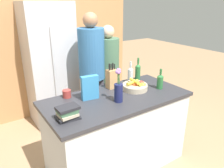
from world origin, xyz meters
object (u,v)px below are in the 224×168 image
object	(u,v)px
coffee_mug	(67,94)
flower_vase	(118,91)
refrigerator	(50,65)
person_at_sink	(92,68)
bottle_wine	(160,81)
person_in_blue	(108,72)
cereal_box	(90,88)
fruit_bowl	(135,86)
bottle_oil	(138,71)
bottle_vinegar	(130,74)
book_stack	(68,113)
knife_block	(112,79)

from	to	relation	value
coffee_mug	flower_vase	bearing A→B (deg)	-44.97
refrigerator	person_at_sink	distance (m)	0.75
bottle_wine	coffee_mug	bearing A→B (deg)	159.38
bottle_wine	person_in_blue	size ratio (longest dim) A/B	0.16
cereal_box	coffee_mug	xyz separation A→B (m)	(-0.19, 0.18, -0.09)
flower_vase	coffee_mug	size ratio (longest dim) A/B	2.89
fruit_bowl	bottle_oil	world-z (taller)	bottle_oil
bottle_vinegar	person_at_sink	distance (m)	0.62
refrigerator	bottle_oil	size ratio (longest dim) A/B	6.35
person_at_sink	fruit_bowl	bearing A→B (deg)	-76.47
bottle_vinegar	book_stack	bearing A→B (deg)	-157.63
fruit_bowl	bottle_vinegar	xyz separation A→B (m)	(0.11, 0.23, 0.07)
coffee_mug	bottle_wine	xyz separation A→B (m)	(1.03, -0.39, 0.05)
refrigerator	person_in_blue	distance (m)	0.93
book_stack	fruit_bowl	bearing A→B (deg)	12.08
knife_block	cereal_box	xyz separation A→B (m)	(-0.37, -0.14, 0.01)
knife_block	cereal_box	size ratio (longest dim) A/B	1.20
cereal_box	person_in_blue	bearing A→B (deg)	45.74
refrigerator	knife_block	world-z (taller)	refrigerator
person_in_blue	bottle_wine	bearing A→B (deg)	-58.27
flower_vase	cereal_box	bearing A→B (deg)	133.76
coffee_mug	book_stack	world-z (taller)	book_stack
refrigerator	bottle_vinegar	size ratio (longest dim) A/B	6.83
bottle_oil	knife_block	bearing A→B (deg)	-173.87
person_in_blue	coffee_mug	bearing A→B (deg)	-125.68
coffee_mug	book_stack	distance (m)	0.49
refrigerator	cereal_box	size ratio (longest dim) A/B	7.27
cereal_box	bottle_vinegar	size ratio (longest dim) A/B	0.94
knife_block	bottle_vinegar	size ratio (longest dim) A/B	1.13
flower_vase	bottle_wine	xyz separation A→B (m)	(0.63, 0.02, -0.03)
bottle_wine	person_in_blue	distance (m)	0.94
refrigerator	fruit_bowl	distance (m)	1.53
flower_vase	cereal_box	world-z (taller)	flower_vase
book_stack	bottle_oil	distance (m)	1.28
fruit_bowl	bottle_oil	size ratio (longest dim) A/B	1.01
fruit_bowl	coffee_mug	xyz separation A→B (m)	(-0.77, 0.25, -0.00)
bottle_oil	bottle_vinegar	world-z (taller)	bottle_oil
bottle_vinegar	bottle_wine	bearing A→B (deg)	-67.29
flower_vase	coffee_mug	bearing A→B (deg)	135.03
bottle_oil	person_at_sink	distance (m)	0.67
refrigerator	fruit_bowl	xyz separation A→B (m)	(0.53, -1.44, -0.00)
flower_vase	book_stack	size ratio (longest dim) A/B	1.68
knife_block	bottle_vinegar	xyz separation A→B (m)	(0.31, 0.03, -0.01)
coffee_mug	bottle_wine	bearing A→B (deg)	-20.62
cereal_box	book_stack	bearing A→B (deg)	-144.26
bottle_wine	bottle_oil	bearing A→B (deg)	92.23
knife_block	bottle_oil	size ratio (longest dim) A/B	1.05
person_in_blue	bottle_vinegar	bearing A→B (deg)	-68.59
cereal_box	bottle_wine	distance (m)	0.87
knife_block	cereal_box	distance (m)	0.39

